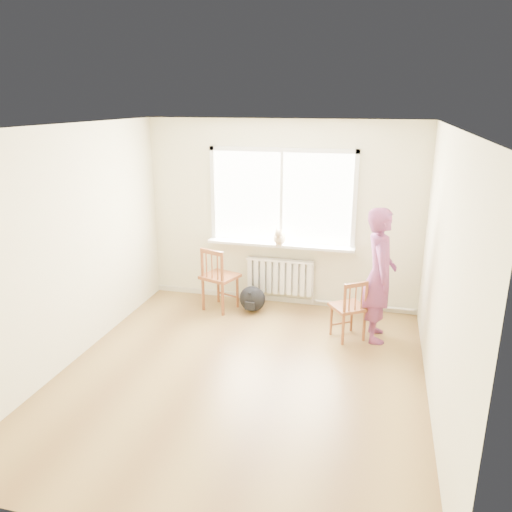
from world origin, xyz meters
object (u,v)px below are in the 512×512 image
Objects in this scene: cat at (280,237)px; chair_left at (218,279)px; person at (379,275)px; backpack at (252,299)px; chair_right at (350,310)px.

chair_left is at bearing -160.55° from cat.
cat is at bearing 56.57° from person.
backpack is (-1.75, 0.43, -0.67)m from person.
chair_left is 0.55× the size of person.
chair_right is at bearing -174.62° from chair_left.
chair_left is 1.98m from chair_right.
chair_right reaches higher than backpack.
chair_left reaches higher than chair_right.
backpack is at bearing -144.29° from cat.
backpack is at bearing -151.80° from chair_left.
chair_right is 1.96× the size of cat.
person reaches higher than chair_right.
chair_left is at bearing -171.27° from backpack.
cat is at bearing 38.95° from backpack.
cat reaches higher than chair_left.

